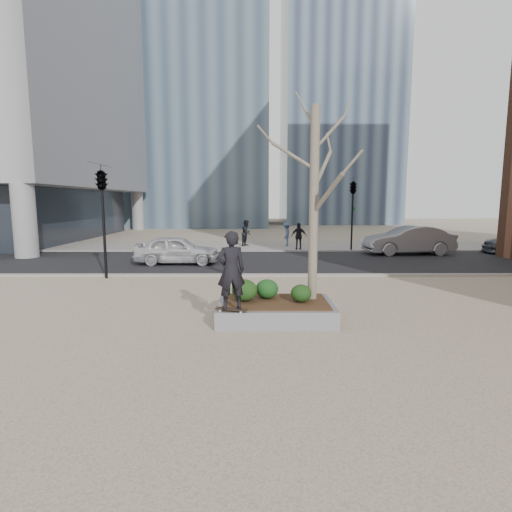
{
  "coord_description": "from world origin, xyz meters",
  "views": [
    {
      "loc": [
        0.46,
        -10.16,
        3.09
      ],
      "look_at": [
        0.5,
        2.0,
        1.4
      ],
      "focal_mm": 28.0,
      "sensor_mm": 36.0,
      "label": 1
    }
  ],
  "objects_px": {
    "skateboarder": "(231,270)",
    "skateboard": "(231,310)",
    "planter": "(275,311)",
    "police_car": "(177,250)"
  },
  "relations": [
    {
      "from": "planter",
      "to": "skateboard",
      "type": "xyz_separation_m",
      "value": [
        -1.1,
        -0.88,
        0.26
      ]
    },
    {
      "from": "planter",
      "to": "skateboard",
      "type": "bearing_deg",
      "value": -141.34
    },
    {
      "from": "planter",
      "to": "skateboarder",
      "type": "distance_m",
      "value": 1.87
    },
    {
      "from": "planter",
      "to": "skateboarder",
      "type": "bearing_deg",
      "value": -141.34
    },
    {
      "from": "skateboarder",
      "to": "skateboard",
      "type": "bearing_deg",
      "value": 61.88
    },
    {
      "from": "police_car",
      "to": "skateboard",
      "type": "bearing_deg",
      "value": -162.52
    },
    {
      "from": "skateboard",
      "to": "police_car",
      "type": "bearing_deg",
      "value": 123.21
    },
    {
      "from": "skateboard",
      "to": "police_car",
      "type": "relative_size",
      "value": 0.19
    },
    {
      "from": "planter",
      "to": "police_car",
      "type": "bearing_deg",
      "value": 115.31
    },
    {
      "from": "police_car",
      "to": "skateboarder",
      "type": "bearing_deg",
      "value": -162.52
    }
  ]
}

